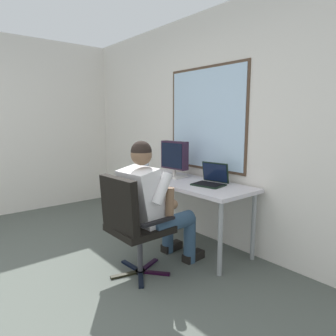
# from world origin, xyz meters

# --- Properties ---
(wall_rear) EXTENTS (5.25, 0.08, 2.61)m
(wall_rear) POSITION_xyz_m (-0.00, 2.39, 1.31)
(wall_rear) COLOR silver
(wall_rear) RESTS_ON ground
(desk) EXTENTS (1.59, 0.62, 0.74)m
(desk) POSITION_xyz_m (-0.07, 2.02, 0.67)
(desk) COLOR gray
(desk) RESTS_ON ground
(office_chair) EXTENTS (0.60, 0.55, 0.93)m
(office_chair) POSITION_xyz_m (0.17, 1.14, 0.53)
(office_chair) COLOR black
(office_chair) RESTS_ON ground
(person_seated) EXTENTS (0.55, 0.82, 1.23)m
(person_seated) POSITION_xyz_m (0.15, 1.41, 0.64)
(person_seated) COLOR #304B66
(person_seated) RESTS_ON ground
(crt_monitor) EXTENTS (0.37, 0.22, 0.42)m
(crt_monitor) POSITION_xyz_m (-0.32, 2.07, 0.98)
(crt_monitor) COLOR beige
(crt_monitor) RESTS_ON desk
(laptop) EXTENTS (0.35, 0.32, 0.23)m
(laptop) POSITION_xyz_m (0.25, 2.09, 0.80)
(laptop) COLOR black
(laptop) RESTS_ON desk
(wine_glass) EXTENTS (0.09, 0.09, 0.15)m
(wine_glass) POSITION_xyz_m (-0.65, 1.88, 0.84)
(wine_glass) COLOR silver
(wine_glass) RESTS_ON desk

